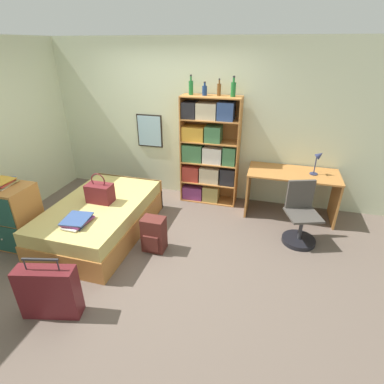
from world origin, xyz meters
The scene contains 17 objects.
ground_plane centered at (0.00, 0.00, 0.00)m, with size 14.00×14.00×0.00m, color #66564C.
wall_back centered at (0.00, 1.65, 1.30)m, with size 10.00×0.09×2.60m.
bed centered at (-0.65, 0.02, 0.25)m, with size 1.15×1.90×0.50m.
handbag centered at (-0.64, 0.05, 0.63)m, with size 0.35×0.21×0.43m.
book_stack_on_bed centered at (-0.62, -0.54, 0.54)m, with size 0.34×0.38×0.07m.
suitcase centered at (-0.37, -1.43, 0.29)m, with size 0.60×0.31×0.70m.
dresser centered at (-1.63, -0.52, 0.43)m, with size 0.60×0.50×0.86m.
magazine_pile_on_dresser centered at (-1.69, -0.50, 0.89)m, with size 0.31×0.39×0.07m.
bookcase centered at (0.58, 1.42, 0.86)m, with size 0.94×0.35×1.78m.
bottle_green centered at (0.28, 1.45, 1.89)m, with size 0.07×0.07×0.29m.
bottle_brown centered at (0.50, 1.44, 1.85)m, with size 0.08×0.08×0.20m.
bottle_clear centered at (0.71, 1.48, 1.87)m, with size 0.06×0.06×0.25m.
bottle_blue centered at (0.93, 1.44, 1.89)m, with size 0.07×0.07×0.29m.
desk centered at (1.95, 1.28, 0.52)m, with size 1.35×0.65×0.73m.
desk_lamp centered at (2.26, 1.28, 0.98)m, with size 0.16×0.11×0.38m.
desk_chair centered at (2.08, 0.57, 0.28)m, with size 0.52×0.52×0.86m.
backpack centered at (0.22, -0.16, 0.23)m, with size 0.29×0.25×0.48m.
Camera 1 is at (1.58, -3.17, 2.49)m, focal length 28.00 mm.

